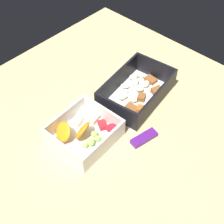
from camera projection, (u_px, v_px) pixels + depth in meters
table_surface at (111, 124)px, 79.07cm from camera, size 80.00×80.00×2.00cm
pasta_container at (136, 93)px, 82.35cm from camera, size 21.89×15.62×6.61cm
fruit_bowl at (85, 133)px, 73.40cm from camera, size 15.41×14.23×5.84cm
candy_bar at (144, 138)px, 74.12cm from camera, size 7.35×3.84×1.20cm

